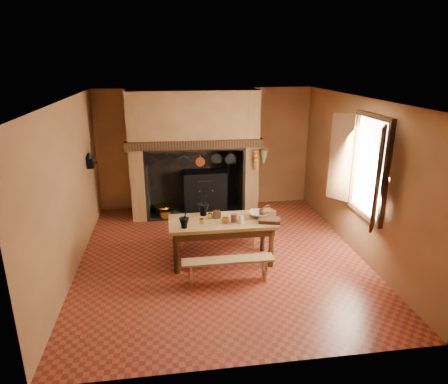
% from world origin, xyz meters
% --- Properties ---
extents(floor, '(5.50, 5.50, 0.00)m').
position_xyz_m(floor, '(0.00, 0.00, 0.00)').
color(floor, brown).
rests_on(floor, ground).
extents(ceiling, '(5.50, 5.50, 0.00)m').
position_xyz_m(ceiling, '(0.00, 0.00, 2.80)').
color(ceiling, silver).
rests_on(ceiling, back_wall).
extents(back_wall, '(5.00, 0.02, 2.80)m').
position_xyz_m(back_wall, '(0.00, 2.75, 1.40)').
color(back_wall, '#91623A').
rests_on(back_wall, floor).
extents(wall_left, '(0.02, 5.50, 2.80)m').
position_xyz_m(wall_left, '(-2.50, 0.00, 1.40)').
color(wall_left, '#91623A').
rests_on(wall_left, floor).
extents(wall_right, '(0.02, 5.50, 2.80)m').
position_xyz_m(wall_right, '(2.50, 0.00, 1.40)').
color(wall_right, '#91623A').
rests_on(wall_right, floor).
extents(wall_front, '(5.00, 0.02, 2.80)m').
position_xyz_m(wall_front, '(0.00, -2.75, 1.40)').
color(wall_front, '#91623A').
rests_on(wall_front, floor).
extents(chimney_breast, '(2.95, 0.96, 2.80)m').
position_xyz_m(chimney_breast, '(-0.30, 2.31, 1.81)').
color(chimney_breast, '#91623A').
rests_on(chimney_breast, floor).
extents(iron_range, '(1.12, 0.55, 1.60)m').
position_xyz_m(iron_range, '(-0.04, 2.45, 0.48)').
color(iron_range, black).
rests_on(iron_range, floor).
extents(hearth_pans, '(0.51, 0.62, 0.20)m').
position_xyz_m(hearth_pans, '(-1.05, 2.22, 0.09)').
color(hearth_pans, gold).
rests_on(hearth_pans, floor).
extents(hanging_pans, '(1.92, 0.29, 0.27)m').
position_xyz_m(hanging_pans, '(-0.34, 1.81, 1.36)').
color(hanging_pans, black).
rests_on(hanging_pans, chimney_breast).
extents(onion_string, '(0.12, 0.10, 0.46)m').
position_xyz_m(onion_string, '(1.00, 1.79, 1.33)').
color(onion_string, '#AA651F').
rests_on(onion_string, chimney_breast).
extents(herb_bunch, '(0.20, 0.20, 0.35)m').
position_xyz_m(herb_bunch, '(1.18, 1.79, 1.38)').
color(herb_bunch, brown).
rests_on(herb_bunch, chimney_breast).
extents(window, '(0.39, 1.75, 1.76)m').
position_xyz_m(window, '(2.35, -0.40, 1.70)').
color(window, white).
rests_on(window, wall_right).
extents(wall_coffee_mill, '(0.23, 0.16, 0.31)m').
position_xyz_m(wall_coffee_mill, '(-2.42, 1.55, 1.52)').
color(wall_coffee_mill, black).
rests_on(wall_coffee_mill, wall_left).
extents(work_table, '(1.82, 0.81, 0.79)m').
position_xyz_m(work_table, '(-0.01, -0.18, 0.66)').
color(work_table, tan).
rests_on(work_table, floor).
extents(bench_front, '(1.47, 0.26, 0.41)m').
position_xyz_m(bench_front, '(-0.01, -0.88, 0.31)').
color(bench_front, tan).
rests_on(bench_front, floor).
extents(bench_back, '(1.68, 0.29, 0.47)m').
position_xyz_m(bench_back, '(-0.01, 0.45, 0.35)').
color(bench_back, tan).
rests_on(bench_back, floor).
extents(mortar_large, '(0.21, 0.21, 0.36)m').
position_xyz_m(mortar_large, '(-0.30, 0.11, 0.90)').
color(mortar_large, black).
rests_on(mortar_large, work_table).
extents(mortar_small, '(0.17, 0.17, 0.29)m').
position_xyz_m(mortar_small, '(-0.67, -0.41, 0.88)').
color(mortar_small, black).
rests_on(mortar_small, work_table).
extents(coffee_grinder, '(0.16, 0.13, 0.18)m').
position_xyz_m(coffee_grinder, '(-0.08, -0.06, 0.86)').
color(coffee_grinder, '#362211').
rests_on(coffee_grinder, work_table).
extents(brass_mug_a, '(0.09, 0.09, 0.08)m').
position_xyz_m(brass_mug_a, '(-0.37, -0.27, 0.83)').
color(brass_mug_a, gold).
rests_on(brass_mug_a, work_table).
extents(brass_mug_b, '(0.10, 0.10, 0.10)m').
position_xyz_m(brass_mug_b, '(-0.20, -0.07, 0.83)').
color(brass_mug_b, gold).
rests_on(brass_mug_b, work_table).
extents(mixing_bowl, '(0.42, 0.42, 0.09)m').
position_xyz_m(mixing_bowl, '(0.66, -0.10, 0.83)').
color(mixing_bowl, beige).
rests_on(mixing_bowl, work_table).
extents(stoneware_crock, '(0.14, 0.14, 0.14)m').
position_xyz_m(stoneware_crock, '(0.19, -0.26, 0.86)').
color(stoneware_crock, brown).
rests_on(stoneware_crock, work_table).
extents(glass_jar, '(0.09, 0.09, 0.13)m').
position_xyz_m(glass_jar, '(0.29, -0.34, 0.85)').
color(glass_jar, beige).
rests_on(glass_jar, work_table).
extents(wicker_basket, '(0.27, 0.21, 0.23)m').
position_xyz_m(wicker_basket, '(0.80, -0.14, 0.86)').
color(wicker_basket, '#483015').
rests_on(wicker_basket, work_table).
extents(wooden_tray, '(0.42, 0.35, 0.06)m').
position_xyz_m(wooden_tray, '(0.78, -0.36, 0.82)').
color(wooden_tray, '#362211').
rests_on(wooden_tray, work_table).
extents(brass_cup, '(0.13, 0.13, 0.10)m').
position_xyz_m(brass_cup, '(0.03, -0.32, 0.84)').
color(brass_cup, gold).
rests_on(brass_cup, work_table).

